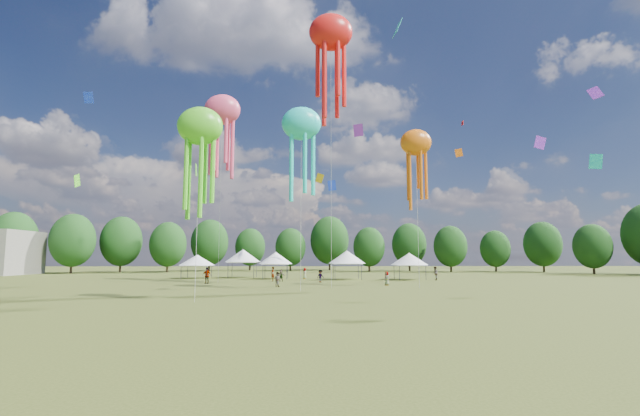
{
  "coord_description": "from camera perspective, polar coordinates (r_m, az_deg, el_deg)",
  "views": [
    {
      "loc": [
        -1.37,
        -10.69,
        3.1
      ],
      "look_at": [
        -0.46,
        15.0,
        6.0
      ],
      "focal_mm": 24.75,
      "sensor_mm": 36.0,
      "label": 1
    }
  ],
  "objects": [
    {
      "name": "ground",
      "position": [
        11.21,
        5.49,
        -22.47
      ],
      "size": [
        300.0,
        300.0,
        0.0
      ],
      "primitive_type": "plane",
      "color": "#384416",
      "rests_on": "ground"
    },
    {
      "name": "spectator_near",
      "position": [
        47.79,
        -5.51,
        -9.18
      ],
      "size": [
        0.96,
        0.96,
        1.57
      ],
      "primitive_type": "imported",
      "rotation": [
        0.0,
        0.0,
        2.37
      ],
      "color": "gray",
      "rests_on": "ground"
    },
    {
      "name": "spectators_far",
      "position": [
        57.79,
        -0.19,
        -8.66
      ],
      "size": [
        30.68,
        16.23,
        1.92
      ],
      "color": "gray",
      "rests_on": "ground"
    },
    {
      "name": "festival_tents",
      "position": [
        65.89,
        -3.75,
        -6.45
      ],
      "size": [
        36.38,
        12.71,
        4.4
      ],
      "color": "#47474C",
      "rests_on": "ground"
    },
    {
      "name": "show_kites",
      "position": [
        49.48,
        -4.18,
        12.53
      ],
      "size": [
        26.49,
        27.2,
        30.05
      ],
      "color": "#19D9CD",
      "rests_on": "ground"
    },
    {
      "name": "small_kites",
      "position": [
        58.88,
        -1.58,
        19.72
      ],
      "size": [
        76.9,
        63.94,
        46.92
      ],
      "color": "#19D9CD",
      "rests_on": "ground"
    },
    {
      "name": "treeline",
      "position": [
        73.32,
        -3.98,
        -3.73
      ],
      "size": [
        201.57,
        95.24,
        13.43
      ],
      "color": "#38281C",
      "rests_on": "ground"
    }
  ]
}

